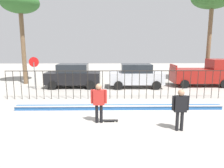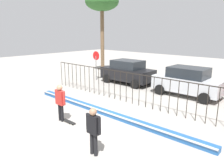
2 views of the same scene
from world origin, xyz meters
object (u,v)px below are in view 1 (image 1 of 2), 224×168
at_px(skateboarder, 99,100).
at_px(stop_sign, 34,69).
at_px(skateboard, 109,120).
at_px(camera_operator, 180,106).
at_px(palm_tree_short, 20,5).
at_px(parked_car_black, 73,75).
at_px(parked_car_silver, 136,76).
at_px(pickup_truck, 203,74).

distance_m(skateboarder, stop_sign, 9.04).
height_order(skateboard, camera_operator, camera_operator).
bearing_deg(palm_tree_short, stop_sign, -55.95).
bearing_deg(skateboarder, camera_operator, -38.98).
height_order(parked_car_black, parked_car_silver, same).
distance_m(parked_car_black, pickup_truck, 10.76).
relative_size(parked_car_black, parked_car_silver, 1.00).
distance_m(camera_operator, palm_tree_short, 15.89).
bearing_deg(pickup_truck, parked_car_black, -174.24).
distance_m(skateboard, palm_tree_short, 13.90).
relative_size(skateboard, palm_tree_short, 0.10).
distance_m(skateboard, parked_car_silver, 8.24).
height_order(pickup_truck, stop_sign, stop_sign).
distance_m(camera_operator, stop_sign, 11.90).
distance_m(parked_car_silver, palm_tree_short, 11.31).
xyz_separation_m(parked_car_black, palm_tree_short, (-4.50, 1.69, 5.73)).
xyz_separation_m(pickup_truck, palm_tree_short, (-15.26, 1.26, 5.67)).
xyz_separation_m(skateboard, parked_car_silver, (2.18, 7.90, 0.91)).
bearing_deg(parked_car_black, palm_tree_short, 155.24).
bearing_deg(camera_operator, skateboard, -19.47).
height_order(pickup_truck, palm_tree_short, palm_tree_short).
distance_m(camera_operator, parked_car_black, 10.72).
relative_size(skateboarder, skateboard, 2.20).
distance_m(skateboarder, pickup_truck, 11.92).
bearing_deg(skateboard, palm_tree_short, 139.77).
xyz_separation_m(skateboarder, camera_operator, (3.27, -0.95, -0.04)).
bearing_deg(skateboarder, palm_tree_short, 102.49).
distance_m(pickup_truck, stop_sign, 13.64).
relative_size(skateboarder, parked_car_black, 0.41).
distance_m(camera_operator, pickup_truck, 10.75).
distance_m(skateboarder, parked_car_silver, 8.42).
height_order(skateboard, stop_sign, stop_sign).
relative_size(skateboard, pickup_truck, 0.17).
bearing_deg(parked_car_black, skateboard, -74.28).
xyz_separation_m(skateboard, stop_sign, (-5.72, 7.22, 1.56)).
bearing_deg(stop_sign, parked_car_silver, 4.91).
bearing_deg(pickup_truck, skateboarder, -130.71).
height_order(camera_operator, parked_car_silver, parked_car_silver).
bearing_deg(stop_sign, palm_tree_short, 124.05).
bearing_deg(palm_tree_short, camera_operator, -46.48).
bearing_deg(skateboard, parked_car_silver, 87.00).
xyz_separation_m(skateboarder, palm_tree_short, (-6.95, 9.82, 5.65)).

